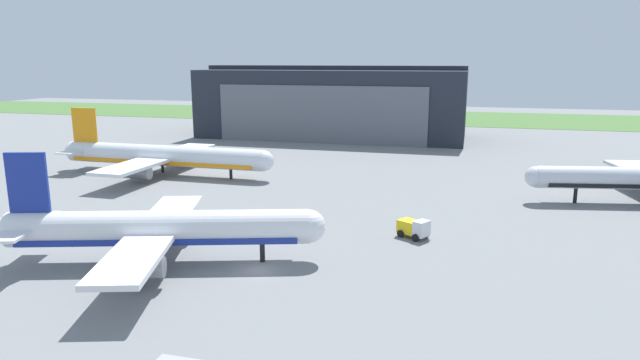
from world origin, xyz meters
TOP-DOWN VIEW (x-y plane):
  - ground_plane at (0.00, 0.00)m, footprint 440.00×440.00m
  - grass_field_strip at (0.00, 165.34)m, footprint 440.00×56.00m
  - maintenance_hangar at (-17.52, 103.89)m, footprint 74.28×29.67m
  - airliner_far_left at (-35.78, 41.62)m, footprint 44.68×34.35m
  - airliner_near_right at (-10.91, -0.72)m, footprint 34.06×30.40m
  - baggage_tug at (14.74, 15.35)m, footprint 4.32×3.75m

SIDE VIEW (x-z plane):
  - ground_plane at x=0.00m, z-range 0.00..0.00m
  - grass_field_strip at x=0.00m, z-range 0.00..0.08m
  - baggage_tug at x=14.74m, z-range 0.08..2.51m
  - airliner_far_left at x=-35.78m, z-range -2.63..9.88m
  - airliner_near_right at x=-10.91m, z-range -2.34..10.03m
  - maintenance_hangar at x=-17.52m, z-range -0.46..19.74m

